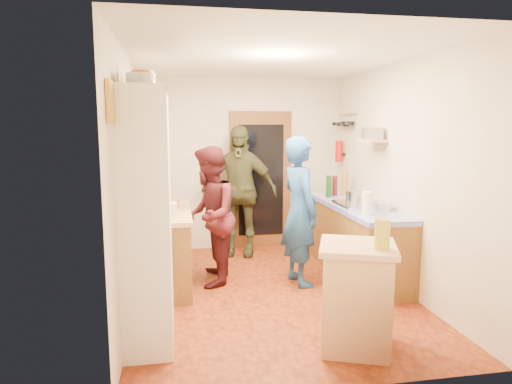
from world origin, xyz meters
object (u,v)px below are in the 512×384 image
object	(u,v)px
right_counter_base	(354,241)
person_back	(240,191)
person_hob	(303,211)
hutch_body	(148,215)
person_left	(212,215)
island_base	(356,299)

from	to	relation	value
right_counter_base	person_back	world-z (taller)	person_back
person_hob	hutch_body	bearing A→B (deg)	109.96
person_left	person_back	xyz separation A→B (m)	(0.50, 1.15, 0.12)
hutch_body	island_base	size ratio (longest dim) A/B	2.56
island_base	person_hob	bearing A→B (deg)	90.09
person_left	island_base	bearing A→B (deg)	38.27
hutch_body	right_counter_base	world-z (taller)	hutch_body
right_counter_base	island_base	bearing A→B (deg)	-111.75
person_back	right_counter_base	bearing A→B (deg)	-21.74
hutch_body	right_counter_base	bearing A→B (deg)	27.47
island_base	person_left	world-z (taller)	person_left
person_hob	right_counter_base	bearing A→B (deg)	-79.94
hutch_body	person_hob	xyz separation A→B (m)	(1.73, 1.01, -0.22)
hutch_body	island_base	world-z (taller)	hutch_body
person_hob	person_left	xyz separation A→B (m)	(-1.06, 0.23, -0.06)
right_counter_base	person_left	bearing A→B (deg)	-178.16
right_counter_base	island_base	xyz separation A→B (m)	(-0.77, -1.92, 0.01)
hutch_body	person_left	size ratio (longest dim) A/B	1.33
right_counter_base	person_left	distance (m)	1.87
right_counter_base	person_back	distance (m)	1.80
right_counter_base	person_hob	size ratio (longest dim) A/B	1.25
right_counter_base	island_base	distance (m)	2.07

